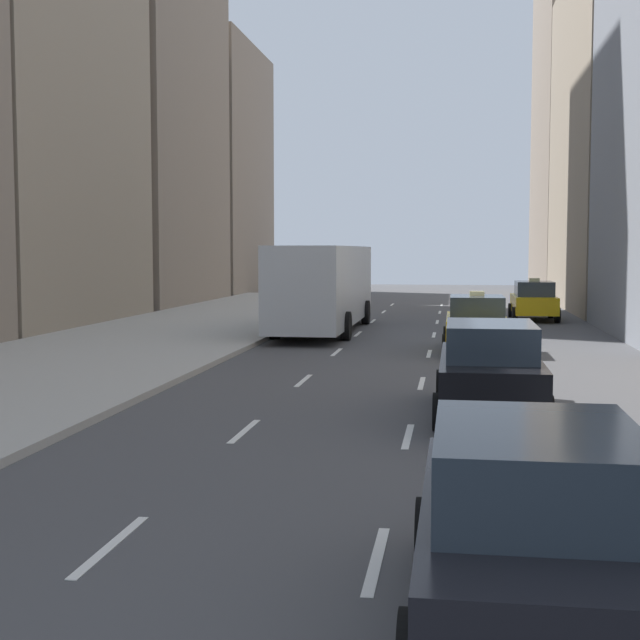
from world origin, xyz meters
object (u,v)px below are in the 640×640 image
Objects in this scene: sedan_silver_behind at (534,526)px; city_bus at (324,285)px; sedan_black_near at (490,369)px; taxi_lead at (476,323)px; taxi_second at (534,300)px.

city_bus reaches higher than sedan_silver_behind.
sedan_silver_behind is (0.00, -9.47, -0.02)m from sedan_black_near.
sedan_black_near is at bearing -71.57° from city_bus.
taxi_lead is 0.98× the size of sedan_silver_behind.
taxi_second is 0.38× the size of city_bus.
taxi_second is 33.31m from sedan_silver_behind.
taxi_second is at bearing 39.23° from city_bus.
sedan_black_near is 1.08× the size of sedan_silver_behind.
sedan_black_near is 9.47m from sedan_silver_behind.
sedan_silver_behind is 0.39× the size of city_bus.
taxi_second is at bearing 83.27° from sedan_black_near.
city_bus reaches higher than taxi_lead.
city_bus is at bearing 108.43° from sedan_black_near.
city_bus is (-5.61, 26.32, 0.91)m from sedan_silver_behind.
taxi_lead reaches higher than sedan_black_near.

